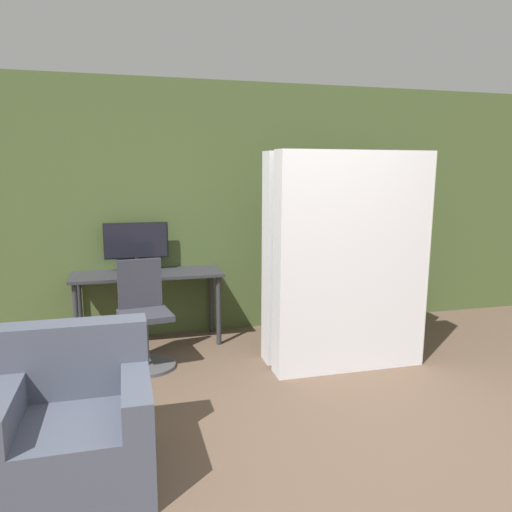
% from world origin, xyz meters
% --- Properties ---
extents(ground_plane, '(16.00, 16.00, 0.00)m').
position_xyz_m(ground_plane, '(0.00, 0.00, 0.00)').
color(ground_plane, brown).
extents(wall_back, '(8.00, 0.06, 2.70)m').
position_xyz_m(wall_back, '(0.00, 3.06, 1.35)').
color(wall_back, '#47592D').
rests_on(wall_back, ground).
extents(desk, '(1.49, 0.55, 0.74)m').
position_xyz_m(desk, '(-1.11, 2.75, 0.65)').
color(desk, '#2D2D33').
rests_on(desk, ground).
extents(monitor, '(0.65, 0.21, 0.50)m').
position_xyz_m(monitor, '(-1.21, 2.91, 1.03)').
color(monitor, black).
rests_on(monitor, desk).
extents(office_chair, '(0.52, 0.52, 0.96)m').
position_xyz_m(office_chair, '(-1.18, 2.14, 0.40)').
color(office_chair, '#4C4C51').
rests_on(office_chair, ground).
extents(bookshelf, '(0.62, 0.27, 1.99)m').
position_xyz_m(bookshelf, '(1.24, 2.92, 0.98)').
color(bookshelf, '#2D2319').
rests_on(bookshelf, ground).
extents(mattress_near, '(1.38, 0.27, 1.93)m').
position_xyz_m(mattress_near, '(0.59, 1.59, 0.96)').
color(mattress_near, silver).
rests_on(mattress_near, ground).
extents(mattress_far, '(1.38, 0.26, 1.93)m').
position_xyz_m(mattress_far, '(0.59, 1.94, 0.96)').
color(mattress_far, silver).
rests_on(mattress_far, ground).
extents(armchair, '(0.85, 0.80, 0.85)m').
position_xyz_m(armchair, '(-1.64, 0.52, 0.32)').
color(armchair, '#474C5B').
rests_on(armchair, ground).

